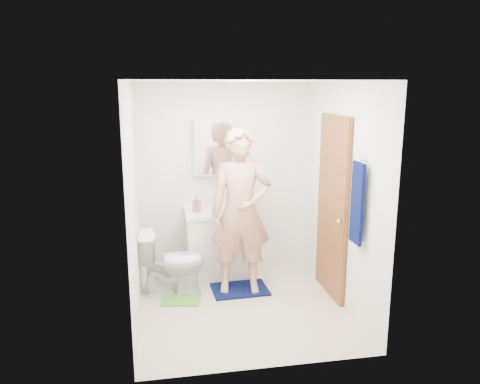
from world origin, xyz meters
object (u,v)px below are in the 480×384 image
medicine_cabinet (213,147)px  man (241,212)px  soap_dispenser (197,204)px  toothbrush_cup (238,203)px  vanity_cabinet (217,244)px  towel (357,203)px  toilet (172,262)px

medicine_cabinet → man: (0.21, -0.80, -0.63)m
soap_dispenser → man: man is taller
medicine_cabinet → toothbrush_cup: bearing=-26.7°
vanity_cabinet → medicine_cabinet: size_ratio=1.14×
towel → toilet: 2.22m
medicine_cabinet → towel: (1.18, -1.71, -0.35)m
medicine_cabinet → soap_dispenser: 0.75m
vanity_cabinet → soap_dispenser: soap_dispenser is taller
medicine_cabinet → toilet: (-0.58, -0.68, -1.23)m
vanity_cabinet → man: man is taller
medicine_cabinet → towel: 2.11m
toilet → toothbrush_cup: size_ratio=5.49×
toilet → vanity_cabinet: bearing=-50.8°
toilet → man: (0.78, -0.12, 0.60)m
soap_dispenser → towel: bearing=-44.9°
vanity_cabinet → soap_dispenser: size_ratio=4.03×
towel → soap_dispenser: 2.04m
medicine_cabinet → toilet: size_ratio=0.94×
man → toilet: bearing=178.2°
medicine_cabinet → soap_dispenser: bearing=-130.9°
medicine_cabinet → soap_dispenser: size_ratio=3.53×
toilet → soap_dispenser: 0.77m
toilet → toothbrush_cup: bearing=-57.0°
towel → medicine_cabinet: bearing=124.6°
vanity_cabinet → medicine_cabinet: bearing=90.0°
soap_dispenser → man: (0.45, -0.51, 0.02)m
towel → soap_dispenser: bearing=135.1°
toothbrush_cup → man: man is taller
medicine_cabinet → towel: medicine_cabinet is taller
vanity_cabinet → towel: size_ratio=1.00×
toilet → man: man is taller
vanity_cabinet → man: size_ratio=0.42×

